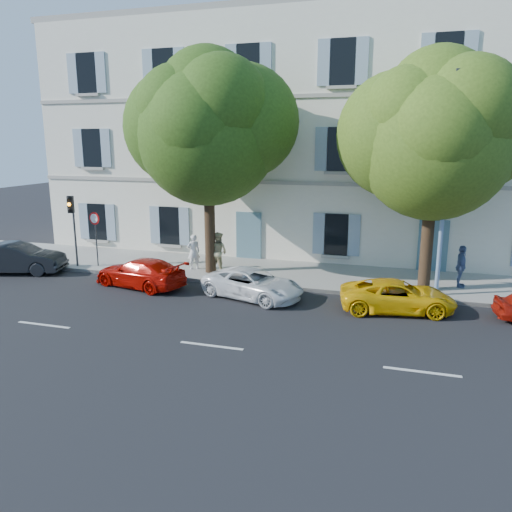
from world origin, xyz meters
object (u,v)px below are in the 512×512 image
(car_red_coupe, at_px, (140,273))
(car_white_coupe, at_px, (253,284))
(pedestrian_a, at_px, (194,252))
(pedestrian_c, at_px, (461,266))
(street_lamp, at_px, (446,174))
(road_sign, at_px, (95,227))
(pedestrian_b, at_px, (218,252))
(car_dark_sedan, at_px, (17,258))
(traffic_light, at_px, (72,216))
(tree_left, at_px, (208,135))
(tree_right, at_px, (435,144))
(car_yellow_supercar, at_px, (397,296))

(car_red_coupe, distance_m, car_white_coupe, 4.97)
(pedestrian_a, xyz_separation_m, pedestrian_c, (11.59, 0.39, 0.05))
(car_white_coupe, distance_m, pedestrian_a, 4.83)
(pedestrian_a, bearing_deg, street_lamp, 132.59)
(car_white_coupe, bearing_deg, pedestrian_c, -49.82)
(car_red_coupe, xyz_separation_m, pedestrian_c, (12.77, 3.25, 0.41))
(road_sign, distance_m, pedestrian_b, 6.01)
(pedestrian_c, bearing_deg, road_sign, 99.99)
(car_dark_sedan, distance_m, road_sign, 3.79)
(traffic_light, xyz_separation_m, pedestrian_a, (5.56, 1.20, -1.61))
(car_red_coupe, distance_m, traffic_light, 5.08)
(road_sign, height_order, pedestrian_b, road_sign)
(street_lamp, bearing_deg, car_dark_sedan, -175.75)
(car_red_coupe, xyz_separation_m, traffic_light, (-4.38, 1.66, 1.98))
(car_red_coupe, relative_size, car_white_coupe, 1.02)
(tree_left, bearing_deg, pedestrian_a, 162.61)
(pedestrian_c, bearing_deg, tree_right, 126.55)
(pedestrian_c, bearing_deg, car_yellow_supercar, 150.27)
(car_white_coupe, height_order, tree_right, tree_right)
(car_red_coupe, relative_size, tree_right, 0.46)
(car_dark_sedan, relative_size, pedestrian_a, 2.62)
(car_red_coupe, height_order, pedestrian_b, pedestrian_b)
(car_red_coupe, relative_size, road_sign, 1.59)
(car_yellow_supercar, distance_m, traffic_light, 15.01)
(road_sign, xyz_separation_m, pedestrian_c, (16.21, 1.23, -1.00))
(car_yellow_supercar, bearing_deg, pedestrian_a, 62.05)
(street_lamp, xyz_separation_m, pedestrian_b, (-9.36, 1.08, -3.74))
(pedestrian_b, bearing_deg, pedestrian_a, 16.40)
(car_red_coupe, bearing_deg, pedestrian_a, 170.96)
(tree_left, bearing_deg, car_white_coupe, -43.28)
(pedestrian_b, bearing_deg, tree_right, -161.44)
(car_white_coupe, bearing_deg, street_lamp, -58.49)
(car_red_coupe, distance_m, pedestrian_b, 3.72)
(tree_right, bearing_deg, traffic_light, -177.29)
(car_yellow_supercar, xyz_separation_m, traffic_light, (-14.77, 1.76, 2.01))
(car_dark_sedan, height_order, tree_left, tree_left)
(car_yellow_supercar, bearing_deg, pedestrian_c, -45.51)
(traffic_light, xyz_separation_m, pedestrian_b, (6.82, 1.10, -1.51))
(car_red_coupe, bearing_deg, pedestrian_c, 117.65)
(pedestrian_a, bearing_deg, car_yellow_supercar, 121.12)
(traffic_light, height_order, pedestrian_c, traffic_light)
(car_white_coupe, bearing_deg, car_yellow_supercar, -73.05)
(car_yellow_supercar, distance_m, pedestrian_a, 9.68)
(tree_left, bearing_deg, car_dark_sedan, -165.49)
(tree_right, xyz_separation_m, traffic_light, (-15.73, -0.74, -3.29))
(car_yellow_supercar, height_order, road_sign, road_sign)
(car_dark_sedan, relative_size, pedestrian_c, 2.47)
(tree_left, xyz_separation_m, tree_right, (9.22, -0.16, -0.35))
(pedestrian_a, relative_size, pedestrian_b, 0.89)
(car_red_coupe, relative_size, pedestrian_a, 2.54)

